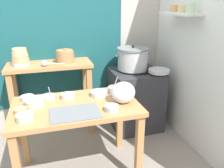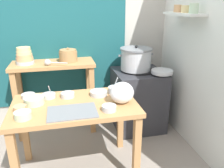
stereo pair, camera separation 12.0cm
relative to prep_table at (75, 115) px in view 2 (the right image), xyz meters
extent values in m
cube|color=#B2ADA3|center=(0.05, 1.08, 0.69)|extent=(4.40, 0.10, 2.60)
cube|color=#195156|center=(-0.20, 1.02, 0.74)|extent=(1.90, 0.02, 2.10)
cube|color=silver|center=(1.35, 0.18, 0.69)|extent=(0.10, 3.20, 2.60)
cube|color=silver|center=(1.20, 0.38, 0.84)|extent=(0.20, 0.56, 0.02)
cylinder|color=#B7D1AD|center=(1.20, 0.20, 0.90)|extent=(0.09, 0.09, 0.09)
cylinder|color=#E5C684|center=(1.20, 0.36, 0.89)|extent=(0.08, 0.08, 0.07)
cylinder|color=tan|center=(1.20, 0.52, 0.89)|extent=(0.09, 0.09, 0.08)
cube|color=#B27F4C|center=(0.00, 0.00, 0.09)|extent=(1.10, 0.66, 0.04)
cube|color=#B27F4C|center=(-0.50, -0.28, -0.27)|extent=(0.06, 0.06, 0.68)
cube|color=#B27F4C|center=(0.50, -0.28, -0.27)|extent=(0.06, 0.06, 0.68)
cube|color=#B27F4C|center=(-0.50, 0.28, -0.27)|extent=(0.06, 0.06, 0.68)
cube|color=#B27F4C|center=(0.50, 0.28, -0.27)|extent=(0.06, 0.06, 0.68)
cube|color=#B27F4C|center=(-0.18, 0.81, 0.27)|extent=(0.96, 0.40, 0.04)
cube|color=#B27F4C|center=(-0.61, 0.66, -0.18)|extent=(0.06, 0.06, 0.86)
cube|color=#B27F4C|center=(0.25, 0.66, -0.18)|extent=(0.06, 0.06, 0.86)
cube|color=#B27F4C|center=(-0.61, 0.96, -0.18)|extent=(0.06, 0.06, 0.86)
cube|color=#B27F4C|center=(0.25, 0.96, -0.18)|extent=(0.06, 0.06, 0.86)
cube|color=#2D2D33|center=(0.84, 0.68, -0.23)|extent=(0.60, 0.60, 0.76)
cylinder|color=black|center=(0.84, 0.68, 0.16)|extent=(0.36, 0.36, 0.02)
cylinder|color=black|center=(0.72, 0.38, -0.16)|extent=(0.04, 0.02, 0.04)
cylinder|color=#B7BABF|center=(0.80, 0.70, 0.29)|extent=(0.36, 0.36, 0.25)
cylinder|color=slate|center=(0.80, 0.70, 0.43)|extent=(0.39, 0.39, 0.02)
sphere|color=black|center=(0.80, 0.70, 0.46)|extent=(0.04, 0.04, 0.04)
cube|color=slate|center=(0.60, 0.70, 0.36)|extent=(0.04, 0.02, 0.02)
cube|color=slate|center=(1.00, 0.70, 0.36)|extent=(0.04, 0.02, 0.02)
cylinder|color=#A37A4C|center=(0.00, 0.81, 0.35)|extent=(0.21, 0.21, 0.12)
cylinder|color=#A37A4C|center=(0.00, 0.81, 0.43)|extent=(0.19, 0.19, 0.02)
sphere|color=#A37A4C|center=(0.00, 0.81, 0.45)|extent=(0.02, 0.02, 0.02)
cylinder|color=#B7BABF|center=(-0.49, 0.81, 0.31)|extent=(0.20, 0.20, 0.04)
cylinder|color=tan|center=(-0.49, 0.81, 0.35)|extent=(0.19, 0.19, 0.04)
cylinder|color=tan|center=(-0.49, 0.81, 0.39)|extent=(0.18, 0.18, 0.04)
cylinder|color=#E5C684|center=(-0.49, 0.81, 0.42)|extent=(0.16, 0.16, 0.04)
cylinder|color=#E5C684|center=(-0.49, 0.81, 0.46)|extent=(0.15, 0.15, 0.04)
sphere|color=#B7BABF|center=(-0.24, 0.69, 0.33)|extent=(0.07, 0.07, 0.07)
cylinder|color=#B7BABF|center=(-0.11, 0.64, 0.33)|extent=(0.19, 0.08, 0.01)
cube|color=slate|center=(-0.03, -0.17, 0.12)|extent=(0.40, 0.28, 0.01)
ellipsoid|color=white|center=(0.41, -0.08, 0.21)|extent=(0.21, 0.19, 0.19)
cylinder|color=#B7BABF|center=(1.05, 0.48, 0.19)|extent=(0.25, 0.25, 0.04)
cylinder|color=#B7BABF|center=(-0.22, 0.18, 0.13)|extent=(0.12, 0.12, 0.04)
cylinder|color=beige|center=(-0.22, 0.18, 0.15)|extent=(0.10, 0.10, 0.01)
cylinder|color=#B7BABF|center=(-0.21, 0.18, 0.18)|extent=(0.03, 0.08, 0.13)
cylinder|color=#B7BABF|center=(-0.41, 0.22, 0.13)|extent=(0.12, 0.12, 0.04)
cylinder|color=beige|center=(-0.41, 0.22, 0.15)|extent=(0.10, 0.10, 0.01)
cylinder|color=#B7BABF|center=(0.24, 0.14, 0.13)|extent=(0.17, 0.17, 0.04)
cylinder|color=maroon|center=(0.24, 0.14, 0.15)|extent=(0.14, 0.14, 0.01)
cylinder|color=#B7BABF|center=(-0.05, 0.16, 0.13)|extent=(0.13, 0.13, 0.04)
cylinder|color=brown|center=(-0.05, 0.16, 0.15)|extent=(0.11, 0.11, 0.01)
cylinder|color=#B7BABF|center=(0.41, 0.15, 0.14)|extent=(0.14, 0.14, 0.07)
cylinder|color=beige|center=(0.41, 0.15, 0.17)|extent=(0.12, 0.12, 0.01)
cylinder|color=#B7BABF|center=(0.41, 0.17, 0.19)|extent=(0.06, 0.01, 0.16)
cylinder|color=#B7D1AD|center=(-0.41, -0.19, 0.14)|extent=(0.13, 0.13, 0.06)
cylinder|color=maroon|center=(-0.41, -0.19, 0.16)|extent=(0.11, 0.11, 0.01)
cylinder|color=tan|center=(-0.45, -0.05, 0.13)|extent=(0.11, 0.11, 0.05)
cylinder|color=beige|center=(-0.45, -0.05, 0.15)|extent=(0.09, 0.09, 0.01)
cylinder|color=#B7BABF|center=(0.27, -0.20, 0.13)|extent=(0.12, 0.12, 0.05)
cylinder|color=#BFB28C|center=(0.27, -0.20, 0.15)|extent=(0.10, 0.10, 0.01)
cylinder|color=#B7D1AD|center=(-0.34, 0.07, 0.14)|extent=(0.17, 0.17, 0.06)
cylinder|color=brown|center=(-0.34, 0.07, 0.17)|extent=(0.15, 0.15, 0.01)
camera|label=1|loc=(-0.20, -1.82, 0.96)|focal=36.15mm
camera|label=2|loc=(-0.08, -1.85, 0.96)|focal=36.15mm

